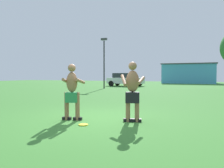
{
  "coord_description": "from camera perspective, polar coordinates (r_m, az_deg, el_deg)",
  "views": [
    {
      "loc": [
        2.95,
        -5.89,
        1.34
      ],
      "look_at": [
        0.3,
        0.53,
        1.05
      ],
      "focal_mm": 34.43,
      "sensor_mm": 36.0,
      "label": 1
    }
  ],
  "objects": [
    {
      "name": "outbuilding_behind_lot",
      "position": [
        38.01,
        19.69,
        2.66
      ],
      "size": [
        8.36,
        6.03,
        3.22
      ],
      "color": "#4C9ED1",
      "rests_on": "ground_plane"
    },
    {
      "name": "car_white_near_post",
      "position": [
        26.16,
        3.49,
        1.25
      ],
      "size": [
        4.42,
        2.27,
        1.58
      ],
      "color": "white",
      "rests_on": "ground_plane"
    },
    {
      "name": "player_near",
      "position": [
        6.48,
        -10.57,
        -1.76
      ],
      "size": [
        0.68,
        0.7,
        1.67
      ],
      "color": "black",
      "rests_on": "ground_plane"
    },
    {
      "name": "lamp_post",
      "position": [
        21.46,
        -2.13,
        7.14
      ],
      "size": [
        0.6,
        0.24,
        4.99
      ],
      "color": "black",
      "rests_on": "ground_plane"
    },
    {
      "name": "player_in_black",
      "position": [
        6.14,
        5.47,
        -1.62
      ],
      "size": [
        0.71,
        0.69,
        1.72
      ],
      "color": "black",
      "rests_on": "ground_plane"
    },
    {
      "name": "ground_plane",
      "position": [
        6.73,
        -4.15,
        -9.11
      ],
      "size": [
        80.0,
        80.0,
        0.0
      ],
      "primitive_type": "plane",
      "color": "#38752D"
    },
    {
      "name": "frisbee",
      "position": [
        5.89,
        -7.61,
        -10.66
      ],
      "size": [
        0.26,
        0.26,
        0.03
      ],
      "primitive_type": "cylinder",
      "color": "yellow",
      "rests_on": "ground_plane"
    }
  ]
}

